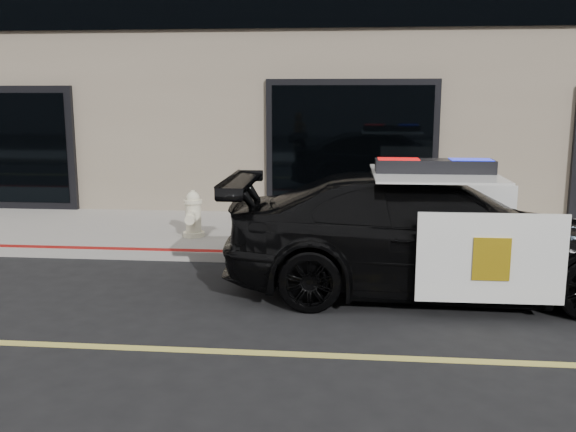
{
  "coord_description": "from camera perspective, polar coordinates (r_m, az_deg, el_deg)",
  "views": [
    {
      "loc": [
        -1.01,
        -6.06,
        2.59
      ],
      "look_at": [
        -1.82,
        2.2,
        1.0
      ],
      "focal_mm": 40.0,
      "sensor_mm": 36.0,
      "label": 1
    }
  ],
  "objects": [
    {
      "name": "ground",
      "position": [
        6.67,
        14.18,
        -12.37
      ],
      "size": [
        120.0,
        120.0,
        0.0
      ],
      "primitive_type": "plane",
      "color": "black",
      "rests_on": "ground"
    },
    {
      "name": "police_car",
      "position": [
        8.58,
        12.65,
        -1.51
      ],
      "size": [
        2.51,
        5.43,
        1.77
      ],
      "color": "black",
      "rests_on": "ground"
    },
    {
      "name": "sidewalk_n",
      "position": [
        11.63,
        10.46,
        -1.83
      ],
      "size": [
        60.0,
        3.5,
        0.15
      ],
      "primitive_type": "cube",
      "color": "gray",
      "rests_on": "ground"
    },
    {
      "name": "fire_hydrant",
      "position": [
        11.16,
        -8.43,
        0.09
      ],
      "size": [
        0.37,
        0.51,
        0.81
      ],
      "color": "beige",
      "rests_on": "sidewalk_n"
    }
  ]
}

